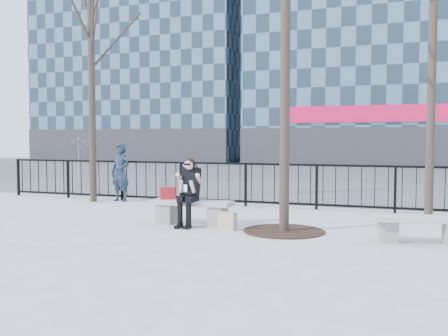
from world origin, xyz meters
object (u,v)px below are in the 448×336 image
(bench_main, at_px, (192,210))
(standing_man, at_px, (121,172))
(bench_second, at_px, (421,227))
(seated_woman, at_px, (188,192))

(bench_main, distance_m, standing_man, 4.37)
(bench_second, bearing_deg, seated_woman, 165.96)
(bench_main, distance_m, seated_woman, 0.40)
(standing_man, bearing_deg, bench_main, -32.50)
(bench_main, xyz_separation_m, standing_man, (-3.32, 2.80, 0.50))
(seated_woman, bearing_deg, bench_main, 90.00)
(bench_main, relative_size, standing_man, 1.03)
(bench_main, bearing_deg, bench_second, -5.19)
(bench_main, bearing_deg, standing_man, 139.88)
(standing_man, bearing_deg, seated_woman, -34.08)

